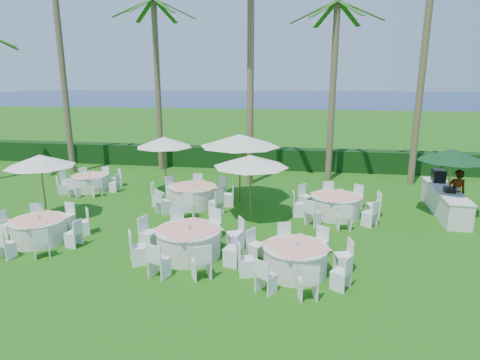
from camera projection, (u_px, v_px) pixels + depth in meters
The scene contains 21 objects.
ground at pixel (158, 248), 12.44m from camera, with size 120.00×120.00×0.00m, color #21570F.
hedge at pixel (230, 157), 23.78m from camera, with size 34.00×1.00×1.20m, color black.
ocean at pixel (290, 98), 110.07m from camera, with size 260.00×260.00×0.00m, color #07184A.
banquet_table_a at pixel (39, 230), 12.86m from camera, with size 3.04×3.04×0.92m.
banquet_table_b at pixel (189, 242), 11.80m from camera, with size 3.36×3.36×1.01m.
banquet_table_c at pixel (295, 259), 10.76m from camera, with size 3.07×3.07×0.94m.
banquet_table_d at pixel (90, 182), 18.86m from camera, with size 2.88×2.88×0.88m.
banquet_table_e at pixel (193, 195), 16.51m from camera, with size 3.39×3.39×1.01m.
banquet_table_f at pixel (336, 205), 15.24m from camera, with size 3.31×3.31×0.99m.
umbrella_a at pixel (40, 161), 14.31m from camera, with size 2.42×2.42×2.48m.
umbrella_b at pixel (251, 161), 14.45m from camera, with size 2.75×2.75×2.44m.
umbrella_c at pixel (164, 142), 17.77m from camera, with size 2.51×2.51×2.62m.
umbrella_d at pixel (240, 140), 16.45m from camera, with size 3.32×3.32×2.91m.
umbrella_green at pixel (453, 155), 14.67m from camera, with size 2.45×2.45×2.63m.
buffet_table at pixel (444, 200), 15.60m from camera, with size 1.06×4.18×1.47m.
staff_person at pixel (456, 193), 15.16m from camera, with size 0.67×0.44×1.82m, color gray.
palm_a at pixel (61, 55), 21.09m from camera, with size 4.30×4.34×11.64m.
palm_b at pixel (157, 79), 22.13m from camera, with size 4.30×4.34×9.24m.
palm_c at pixel (251, 65), 18.79m from camera, with size 4.40×4.17×10.56m.
palm_d at pixel (333, 85), 19.72m from camera, with size 4.41×4.08×8.71m.
palm_e at pixel (423, 66), 18.59m from camera, with size 4.23×4.38×10.41m.
Camera 1 is at (4.35, -10.99, 5.09)m, focal length 30.00 mm.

